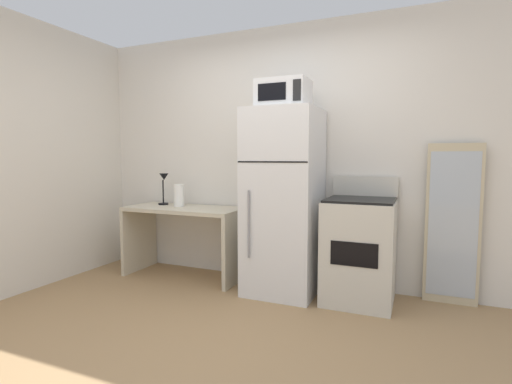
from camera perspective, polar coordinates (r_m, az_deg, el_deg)
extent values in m
plane|color=#9E7A51|center=(2.75, -7.85, -22.58)|extent=(12.00, 12.00, 0.00)
cube|color=silver|center=(3.99, 4.62, 5.45)|extent=(5.00, 0.10, 2.60)
cube|color=beige|center=(4.16, -10.61, -2.50)|extent=(1.27, 0.56, 0.04)
cube|color=beige|center=(4.59, -16.97, -6.68)|extent=(0.04, 0.56, 0.71)
cube|color=beige|center=(3.93, -2.96, -8.44)|extent=(0.04, 0.56, 0.71)
cylinder|color=black|center=(4.43, -13.63, -1.72)|extent=(0.11, 0.11, 0.02)
cylinder|color=black|center=(4.42, -13.66, 0.07)|extent=(0.02, 0.02, 0.26)
cone|color=black|center=(4.37, -13.55, 2.22)|extent=(0.10, 0.10, 0.08)
cylinder|color=white|center=(4.21, -11.40, -0.51)|extent=(0.11, 0.11, 0.24)
cube|color=white|center=(3.61, 4.12, -1.49)|extent=(0.65, 0.65, 1.72)
cube|color=black|center=(3.28, 2.31, 4.50)|extent=(0.64, 0.00, 0.01)
cylinder|color=gray|center=(3.40, -1.09, -4.82)|extent=(0.02, 0.02, 0.60)
cube|color=silver|center=(3.61, 4.12, 14.31)|extent=(0.46, 0.34, 0.26)
cube|color=black|center=(3.47, 2.35, 14.70)|extent=(0.26, 0.01, 0.15)
cube|color=black|center=(3.39, 6.11, 14.89)|extent=(0.07, 0.01, 0.18)
cube|color=beige|center=(3.54, 15.11, -8.55)|extent=(0.59, 0.60, 0.90)
cube|color=black|center=(3.46, 15.29, -1.13)|extent=(0.57, 0.58, 0.02)
cube|color=beige|center=(3.73, 15.91, 0.84)|extent=(0.59, 0.04, 0.18)
cube|color=black|center=(3.24, 14.37, -8.99)|extent=(0.38, 0.01, 0.20)
cube|color=#C6B793|center=(3.73, 27.24, -4.34)|extent=(0.44, 0.03, 1.40)
cube|color=#B2BCC6|center=(3.71, 27.26, -4.38)|extent=(0.39, 0.00, 1.26)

